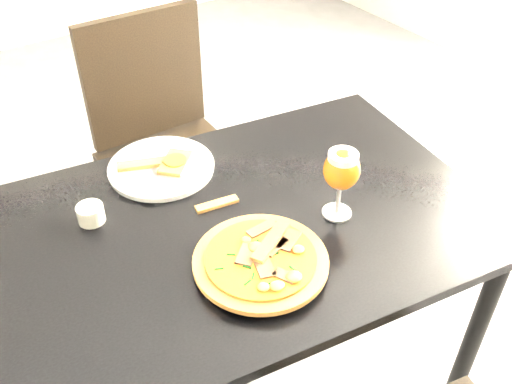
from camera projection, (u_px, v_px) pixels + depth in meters
ground at (251, 361)px, 1.95m from camera, size 6.00×6.00×0.00m
dining_table at (245, 245)px, 1.46m from camera, size 1.30×0.97×0.75m
chair_far at (167, 146)px, 2.01m from camera, size 0.46×0.46×0.98m
plate_main at (262, 259)px, 1.28m from camera, size 0.32×0.32×0.02m
pizza at (261, 259)px, 1.26m from camera, size 0.30×0.30×0.03m
plate_second at (161, 167)px, 1.55m from camera, size 0.34×0.34×0.02m
crust_scraps at (164, 163)px, 1.55m from camera, size 0.21×0.15×0.02m
loose_crust at (217, 204)px, 1.44m from camera, size 0.11×0.04×0.01m
sauce_cup at (91, 213)px, 1.38m from camera, size 0.07×0.07×0.04m
beer_glass at (342, 170)px, 1.33m from camera, size 0.09×0.09×0.19m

